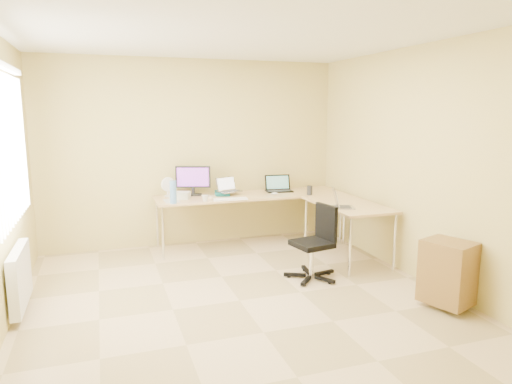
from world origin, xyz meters
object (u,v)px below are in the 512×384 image
object	(u,v)px
desk_main	(251,220)
monitor	(193,181)
desk_return	(347,231)
desk_fan	(168,188)
laptop_center	(229,185)
keyboard	(230,199)
mug	(205,198)
laptop_black	(279,183)
cabinet	(447,272)
laptop_return	(343,200)
office_chair	(312,236)
water_bottle	(173,192)

from	to	relation	value
desk_main	monitor	world-z (taller)	monitor
desk_return	desk_fan	world-z (taller)	desk_fan
laptop_center	keyboard	world-z (taller)	laptop_center
mug	desk_fan	bearing A→B (deg)	129.41
keyboard	mug	world-z (taller)	mug
laptop_black	keyboard	bearing A→B (deg)	-149.00
keyboard	cabinet	xyz separation A→B (m)	(1.51, -2.35, -0.38)
laptop_black	laptop_return	distance (m)	1.36
desk_fan	monitor	bearing A→B (deg)	-24.76
keyboard	mug	bearing A→B (deg)	-175.59
desk_return	office_chair	distance (m)	0.91
desk_return	desk_main	bearing A→B (deg)	134.27
laptop_black	mug	xyz separation A→B (m)	(-1.19, -0.40, -0.08)
laptop_return	water_bottle	bearing A→B (deg)	83.31
desk_return	office_chair	size ratio (longest dim) A/B	1.53
desk_main	mug	xyz separation A→B (m)	(-0.72, -0.30, 0.41)
monitor	keyboard	size ratio (longest dim) A/B	1.08
desk_return	laptop_return	world-z (taller)	laptop_return
laptop_return	desk_return	bearing A→B (deg)	-21.04
desk_main	laptop_center	world-z (taller)	laptop_center
monitor	laptop_return	size ratio (longest dim) A/B	1.61
mug	desk_fan	xyz separation A→B (m)	(-0.41, 0.50, 0.08)
keyboard	cabinet	world-z (taller)	keyboard
monitor	desk_fan	bearing A→B (deg)	-162.41
laptop_center	keyboard	distance (m)	0.38
laptop_center	laptop_return	world-z (taller)	laptop_center
mug	laptop_center	bearing A→B (deg)	38.94
laptop_center	desk_fan	bearing A→B (deg)	146.75
monitor	mug	size ratio (longest dim) A/B	5.41
desk_main	desk_fan	xyz separation A→B (m)	(-1.13, 0.20, 0.49)
desk_fan	office_chair	xyz separation A→B (m)	(1.36, -1.71, -0.35)
mug	desk_fan	distance (m)	0.65
monitor	office_chair	distance (m)	2.03
water_bottle	laptop_return	distance (m)	2.13
water_bottle	office_chair	xyz separation A→B (m)	(1.36, -1.22, -0.38)
keyboard	cabinet	size ratio (longest dim) A/B	0.73
mug	office_chair	world-z (taller)	office_chair
laptop_return	cabinet	world-z (taller)	laptop_return
desk_return	keyboard	distance (m)	1.57
laptop_center	office_chair	distance (m)	1.68
laptop_center	mug	bearing A→B (deg)	-163.49
desk_main	laptop_center	distance (m)	0.60
desk_main	desk_return	distance (m)	1.40
desk_main	laptop_return	size ratio (longest dim) A/B	8.88
desk_main	laptop_return	bearing A→B (deg)	-57.63
desk_main	water_bottle	size ratio (longest dim) A/B	9.07
water_bottle	desk_return	bearing A→B (deg)	-18.73
laptop_center	water_bottle	xyz separation A→B (m)	(-0.83, -0.33, -0.00)
office_chair	cabinet	xyz separation A→B (m)	(0.89, -1.14, -0.14)
keyboard	water_bottle	size ratio (longest dim) A/B	1.53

